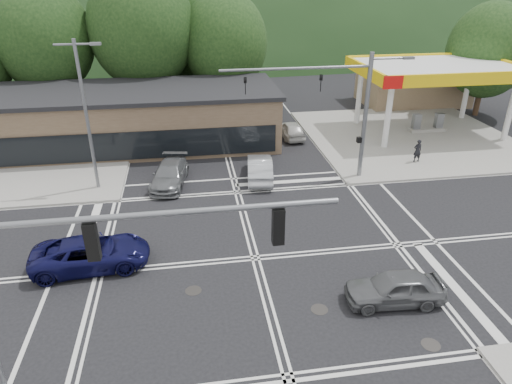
{
  "coord_description": "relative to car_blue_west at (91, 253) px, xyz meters",
  "views": [
    {
      "loc": [
        -2.79,
        -17.85,
        12.42
      ],
      "look_at": [
        0.7,
        4.22,
        1.4
      ],
      "focal_mm": 32.0,
      "sensor_mm": 36.0,
      "label": 1
    }
  ],
  "objects": [
    {
      "name": "pedestrian",
      "position": [
        20.51,
        9.31,
        0.23
      ],
      "size": [
        0.6,
        0.41,
        1.61
      ],
      "primitive_type": "imported",
      "rotation": [
        0.0,
        0.0,
        3.18
      ],
      "color": "black",
      "rests_on": "sidewalk_ne"
    },
    {
      "name": "tree_ne",
      "position": [
        31.51,
        19.5,
        5.12
      ],
      "size": [
        7.2,
        7.2,
        9.99
      ],
      "color": "#382619",
      "rests_on": "ground"
    },
    {
      "name": "car_queue_b",
      "position": [
        13.01,
        16.02,
        -0.05
      ],
      "size": [
        1.79,
        4.03,
        1.35
      ],
      "primitive_type": "imported",
      "rotation": [
        0.0,
        0.0,
        3.19
      ],
      "color": "#BABAB6",
      "rests_on": "ground"
    },
    {
      "name": "car_queue_a",
      "position": [
        9.21,
        8.5,
        0.01
      ],
      "size": [
        2.15,
        4.66,
        1.48
      ],
      "primitive_type": "imported",
      "rotation": [
        0.0,
        0.0,
        3.01
      ],
      "color": "#ABAEB2",
      "rests_on": "ground"
    },
    {
      "name": "convenience_store",
      "position": [
        27.51,
        24.5,
        1.17
      ],
      "size": [
        10.0,
        6.0,
        3.8
      ],
      "primitive_type": "cube",
      "color": "#846B4F",
      "rests_on": "ground"
    },
    {
      "name": "ground",
      "position": [
        7.51,
        -0.5,
        -0.73
      ],
      "size": [
        120.0,
        120.0,
        0.0
      ],
      "primitive_type": "plane",
      "color": "black",
      "rests_on": "ground"
    },
    {
      "name": "car_northbound",
      "position": [
        3.43,
        8.5,
        -0.04
      ],
      "size": [
        2.72,
        5.02,
        1.38
      ],
      "primitive_type": "imported",
      "rotation": [
        0.0,
        0.0,
        -0.17
      ],
      "color": "slate",
      "rests_on": "ground"
    },
    {
      "name": "streetlight_nw",
      "position": [
        -0.93,
        8.5,
        4.32
      ],
      "size": [
        2.5,
        0.25,
        9.0
      ],
      "color": "slate",
      "rests_on": "ground"
    },
    {
      "name": "car_grey_center",
      "position": [
        12.64,
        -4.5,
        -0.03
      ],
      "size": [
        4.16,
        1.89,
        1.38
      ],
      "primitive_type": "imported",
      "rotation": [
        0.0,
        0.0,
        -1.64
      ],
      "color": "#56585B",
      "rests_on": "ground"
    },
    {
      "name": "hill_north",
      "position": [
        7.51,
        89.5,
        -0.73
      ],
      "size": [
        252.0,
        126.0,
        140.0
      ],
      "primitive_type": "ellipsoid",
      "color": "#1A3216",
      "rests_on": "ground"
    },
    {
      "name": "sidewalk_ne",
      "position": [
        22.51,
        14.5,
        -0.65
      ],
      "size": [
        16.0,
        16.0,
        0.15
      ],
      "primitive_type": "cube",
      "color": "gray",
      "rests_on": "ground"
    },
    {
      "name": "tree_n_e",
      "position": [
        5.51,
        27.5,
        6.42
      ],
      "size": [
        8.4,
        8.4,
        11.98
      ],
      "color": "#382619",
      "rests_on": "ground"
    },
    {
      "name": "signal_mast_sw",
      "position": [
        1.12,
        -8.7,
        4.39
      ],
      "size": [
        9.14,
        0.28,
        8.0
      ],
      "color": "slate",
      "rests_on": "ground"
    },
    {
      "name": "tree_n_a",
      "position": [
        -6.49,
        23.5,
        6.41
      ],
      "size": [
        8.0,
        8.0,
        11.75
      ],
      "color": "#382619",
      "rests_on": "ground"
    },
    {
      "name": "sidewalk_nw",
      "position": [
        -7.49,
        14.5,
        -0.65
      ],
      "size": [
        16.0,
        16.0,
        0.15
      ],
      "primitive_type": "cube",
      "color": "gray",
      "rests_on": "ground"
    },
    {
      "name": "gas_station_canopy",
      "position": [
        24.5,
        15.49,
        4.31
      ],
      "size": [
        12.32,
        8.34,
        5.75
      ],
      "color": "silver",
      "rests_on": "ground"
    },
    {
      "name": "car_blue_west",
      "position": [
        0.0,
        0.0,
        0.0
      ],
      "size": [
        5.38,
        2.77,
        1.45
      ],
      "primitive_type": "imported",
      "rotation": [
        0.0,
        0.0,
        1.64
      ],
      "color": "#0C0D39",
      "rests_on": "ground"
    },
    {
      "name": "tree_n_b",
      "position": [
        1.51,
        23.5,
        7.07
      ],
      "size": [
        9.0,
        9.0,
        12.98
      ],
      "color": "#382619",
      "rests_on": "ground"
    },
    {
      "name": "tree_n_c",
      "position": [
        8.51,
        23.5,
        5.76
      ],
      "size": [
        7.6,
        7.6,
        10.87
      ],
      "color": "#382619",
      "rests_on": "ground"
    },
    {
      "name": "signal_mast_ne",
      "position": [
        14.45,
        7.7,
        4.35
      ],
      "size": [
        11.65,
        0.3,
        8.0
      ],
      "color": "slate",
      "rests_on": "ground"
    },
    {
      "name": "commercial_row",
      "position": [
        -0.49,
        16.5,
        1.27
      ],
      "size": [
        24.0,
        8.0,
        4.0
      ],
      "primitive_type": "cube",
      "color": "brown",
      "rests_on": "ground"
    }
  ]
}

